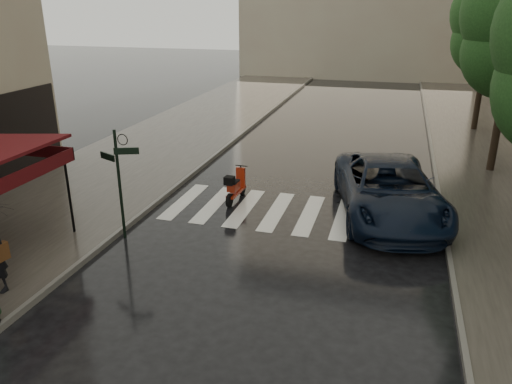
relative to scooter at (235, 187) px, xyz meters
The scene contains 10 objects.
ground 6.56m from the scooter, 98.17° to the right, with size 120.00×120.00×0.00m, color black.
sidewalk_near 7.76m from the scooter, 134.49° to the left, with size 6.00×60.00×0.12m, color #38332D.
sidewalk_far 10.84m from the scooter, 30.67° to the left, with size 5.50×60.00×0.12m, color #38332D.
curb_near 6.03m from the scooter, 113.29° to the left, with size 0.12×60.00×0.16m, color #595651.
curb_far 8.56m from the scooter, 40.29° to the left, with size 0.12×60.00×0.16m, color #595651.
crosswalk 2.16m from the scooter, 13.01° to the right, with size 7.85×3.20×0.01m.
signpost 4.28m from the scooter, 121.44° to the right, with size 1.17×0.29×3.10m.
tree_far 16.08m from the scooter, 55.00° to the left, with size 3.80×3.80×8.16m.
scooter is the anchor object (origin of this frame).
parked_car 4.89m from the scooter, ahead, with size 2.83×6.14×1.71m, color black.
Camera 1 is at (5.79, -8.14, 6.18)m, focal length 35.00 mm.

